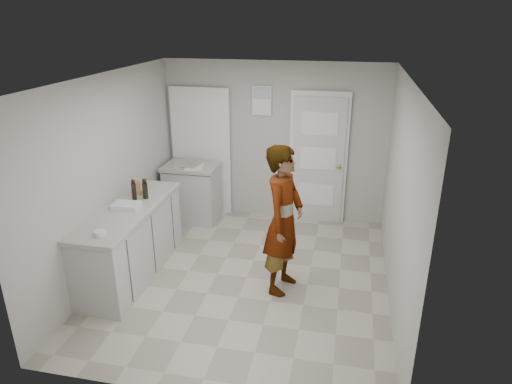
% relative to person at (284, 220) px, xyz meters
% --- Properties ---
extents(ground, '(4.00, 4.00, 0.00)m').
position_rel_person_xyz_m(ground, '(-0.47, 0.11, -0.90)').
color(ground, gray).
rests_on(ground, ground).
extents(room_shell, '(4.00, 4.00, 4.00)m').
position_rel_person_xyz_m(room_shell, '(-0.65, 2.07, 0.12)').
color(room_shell, beige).
rests_on(room_shell, ground).
extents(main_counter, '(0.64, 1.96, 0.93)m').
position_rel_person_xyz_m(main_counter, '(-1.92, -0.09, -0.48)').
color(main_counter, '#B9B9B5').
rests_on(main_counter, ground).
extents(side_counter, '(0.84, 0.61, 0.93)m').
position_rel_person_xyz_m(side_counter, '(-1.72, 1.66, -0.48)').
color(side_counter, '#B9B9B5').
rests_on(side_counter, ground).
extents(person, '(0.57, 0.74, 1.81)m').
position_rel_person_xyz_m(person, '(0.00, 0.00, 0.00)').
color(person, silver).
rests_on(person, ground).
extents(cake_mix_box, '(0.12, 0.06, 0.20)m').
position_rel_person_xyz_m(cake_mix_box, '(-2.01, 0.38, 0.12)').
color(cake_mix_box, '#AA7B55').
rests_on(cake_mix_box, main_counter).
extents(spice_jar, '(0.05, 0.05, 0.07)m').
position_rel_person_xyz_m(spice_jar, '(-1.92, 0.34, 0.06)').
color(spice_jar, tan).
rests_on(spice_jar, main_counter).
extents(oil_cruet_a, '(0.07, 0.07, 0.27)m').
position_rel_person_xyz_m(oil_cruet_a, '(-1.83, 0.25, 0.15)').
color(oil_cruet_a, black).
rests_on(oil_cruet_a, main_counter).
extents(oil_cruet_b, '(0.06, 0.06, 0.27)m').
position_rel_person_xyz_m(oil_cruet_b, '(-1.96, 0.19, 0.15)').
color(oil_cruet_b, black).
rests_on(oil_cruet_b, main_counter).
extents(baking_dish, '(0.34, 0.25, 0.06)m').
position_rel_person_xyz_m(baking_dish, '(-1.94, -0.08, 0.05)').
color(baking_dish, silver).
rests_on(baking_dish, main_counter).
extents(egg_bowl, '(0.13, 0.13, 0.05)m').
position_rel_person_xyz_m(egg_bowl, '(-1.87, -0.82, 0.04)').
color(egg_bowl, silver).
rests_on(egg_bowl, main_counter).
extents(papers, '(0.33, 0.39, 0.01)m').
position_rel_person_xyz_m(papers, '(-1.64, 1.59, 0.03)').
color(papers, white).
rests_on(papers, side_counter).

